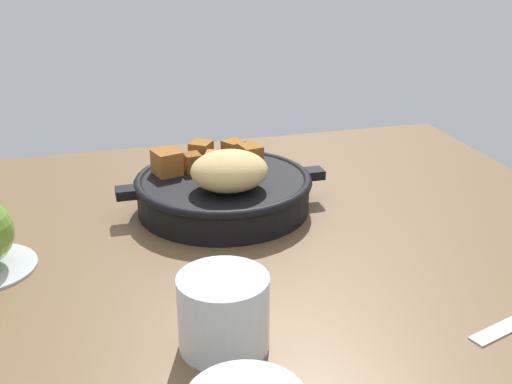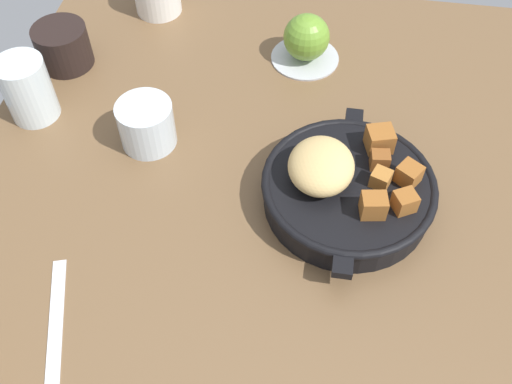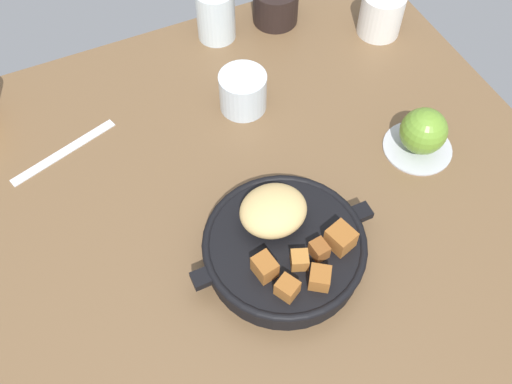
{
  "view_description": "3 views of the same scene",
  "coord_description": "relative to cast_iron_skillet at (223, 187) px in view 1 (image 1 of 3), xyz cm",
  "views": [
    {
      "loc": [
        15.42,
        62.45,
        34.12
      ],
      "look_at": [
        -1.93,
        0.71,
        7.61
      ],
      "focal_mm": 45.75,
      "sensor_mm": 36.0,
      "label": 1
    },
    {
      "loc": [
        -49.13,
        -8.11,
        62.8
      ],
      "look_at": [
        -4.31,
        -1.04,
        3.61
      ],
      "focal_mm": 41.2,
      "sensor_mm": 36.0,
      "label": 2
    },
    {
      "loc": [
        -20.74,
        -45.19,
        72.1
      ],
      "look_at": [
        -1.22,
        -3.1,
        3.46
      ],
      "focal_mm": 40.09,
      "sensor_mm": 36.0,
      "label": 3
    }
  ],
  "objects": [
    {
      "name": "ground_plane",
      "position": [
        1.31,
        12.35,
        -4.35
      ],
      "size": [
        92.5,
        81.04,
        2.4
      ],
      "primitive_type": "cube",
      "color": "brown"
    },
    {
      "name": "water_glass_short",
      "position": [
        6.57,
        28.37,
        0.23
      ],
      "size": [
        7.91,
        7.91,
        6.77
      ],
      "primitive_type": "cylinder",
      "color": "silver",
      "rests_on": "ground_plane"
    },
    {
      "name": "cast_iron_skillet",
      "position": [
        0.0,
        0.0,
        0.0
      ],
      "size": [
        26.91,
        22.62,
        9.04
      ],
      "color": "black",
      "rests_on": "ground_plane"
    }
  ]
}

